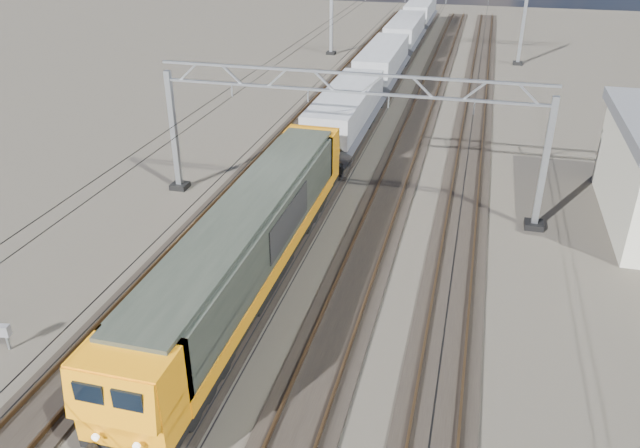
% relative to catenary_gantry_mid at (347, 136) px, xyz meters
% --- Properties ---
extents(ground, '(160.00, 160.00, 0.00)m').
position_rel_catenary_gantry_mid_xyz_m(ground, '(-0.00, -4.00, -3.91)').
color(ground, black).
rests_on(ground, ground).
extents(track_outer_west, '(2.60, 140.00, 0.30)m').
position_rel_catenary_gantry_mid_xyz_m(track_outer_west, '(-6.00, -4.00, -3.83)').
color(track_outer_west, black).
rests_on(track_outer_west, ground).
extents(track_loco, '(2.60, 140.00, 0.30)m').
position_rel_catenary_gantry_mid_xyz_m(track_loco, '(-2.00, -4.00, -3.83)').
color(track_loco, black).
rests_on(track_loco, ground).
extents(track_inner_east, '(2.60, 140.00, 0.30)m').
position_rel_catenary_gantry_mid_xyz_m(track_inner_east, '(2.00, -4.00, -3.83)').
color(track_inner_east, black).
rests_on(track_inner_east, ground).
extents(track_outer_east, '(2.60, 140.00, 0.30)m').
position_rel_catenary_gantry_mid_xyz_m(track_outer_east, '(6.00, -4.00, -3.83)').
color(track_outer_east, black).
rests_on(track_outer_east, ground).
extents(catenary_gantry_mid, '(19.90, 0.90, 7.11)m').
position_rel_catenary_gantry_mid_xyz_m(catenary_gantry_mid, '(0.00, 0.00, 0.00)').
color(catenary_gantry_mid, '#9AA1A8').
rests_on(catenary_gantry_mid, ground).
extents(catenary_gantry_far, '(19.90, 0.90, 7.11)m').
position_rel_catenary_gantry_mid_xyz_m(catenary_gantry_far, '(0.00, 36.00, 0.00)').
color(catenary_gantry_far, '#9AA1A8').
rests_on(catenary_gantry_far, ground).
extents(overhead_wires, '(12.03, 140.00, 0.53)m').
position_rel_catenary_gantry_mid_xyz_m(overhead_wires, '(-0.00, 4.00, 1.84)').
color(overhead_wires, black).
rests_on(overhead_wires, ground).
extents(locomotive, '(2.76, 21.10, 3.62)m').
position_rel_catenary_gantry_mid_xyz_m(locomotive, '(-2.00, -8.68, -1.58)').
color(locomotive, black).
rests_on(locomotive, ground).
extents(hopper_wagon_lead, '(3.38, 13.00, 3.25)m').
position_rel_catenary_gantry_mid_xyz_m(hopper_wagon_lead, '(-2.00, 9.01, -1.67)').
color(hopper_wagon_lead, black).
rests_on(hopper_wagon_lead, ground).
extents(hopper_wagon_mid, '(3.38, 13.00, 3.25)m').
position_rel_catenary_gantry_mid_xyz_m(hopper_wagon_mid, '(-2.00, 23.21, -1.67)').
color(hopper_wagon_mid, black).
rests_on(hopper_wagon_mid, ground).
extents(hopper_wagon_third, '(3.38, 13.00, 3.25)m').
position_rel_catenary_gantry_mid_xyz_m(hopper_wagon_third, '(-2.00, 37.41, -1.67)').
color(hopper_wagon_third, black).
rests_on(hopper_wagon_third, ground).
extents(hopper_wagon_fourth, '(3.38, 13.00, 3.25)m').
position_rel_catenary_gantry_mid_xyz_m(hopper_wagon_fourth, '(-2.00, 51.61, -1.67)').
color(hopper_wagon_fourth, black).
rests_on(hopper_wagon_fourth, ground).
extents(trackside_cabinet, '(0.38, 0.31, 1.04)m').
position_rel_catenary_gantry_mid_xyz_m(trackside_cabinet, '(-9.12, -14.55, -3.13)').
color(trackside_cabinet, '#9AA1A8').
rests_on(trackside_cabinet, ground).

